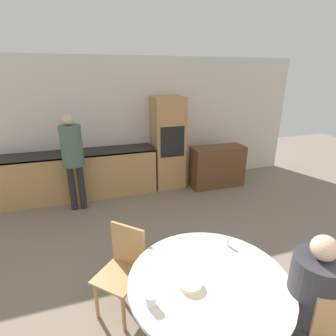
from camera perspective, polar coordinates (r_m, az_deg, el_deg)
wall_back at (r=5.50m, az=-6.70°, el=9.56°), size 7.14×0.05×2.60m
kitchen_counter at (r=5.29m, az=-18.98°, el=-1.30°), size 2.93×0.60×0.89m
oven_unit at (r=5.40m, az=-0.02°, el=5.46°), size 0.61×0.59×1.86m
sideboard at (r=5.62m, az=10.64°, el=0.35°), size 1.11×0.45×0.86m
dining_table at (r=2.40m, az=8.60°, el=-27.06°), size 1.26×1.26×0.78m
chair_near_right at (r=2.54m, az=31.92°, el=-28.17°), size 0.54×0.54×0.89m
chair_far_left at (r=2.78m, az=-9.65°, el=-20.11°), size 0.57×0.57×0.89m
person_seated at (r=2.39m, az=29.39°, el=-23.85°), size 0.37×0.44×1.25m
person_standing at (r=4.63m, az=-20.08°, el=3.17°), size 0.35×0.35×1.68m
cup at (r=2.00m, az=-3.70°, el=-26.86°), size 0.07×0.07×0.08m
bowl_near at (r=2.14m, az=4.92°, el=-23.93°), size 0.18×0.18×0.04m
salt_shaker at (r=2.56m, az=12.95°, el=-15.38°), size 0.03×0.03×0.09m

